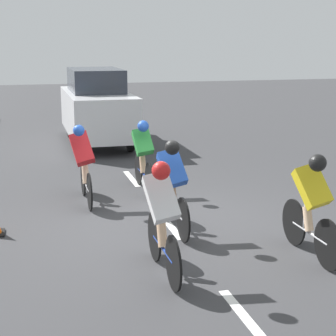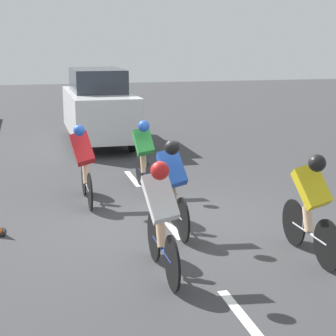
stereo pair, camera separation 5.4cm
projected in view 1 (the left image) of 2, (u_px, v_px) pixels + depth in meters
The scene contains 10 objects.
ground_plane at pixel (168, 223), 9.16m from camera, with size 60.00×60.00×0.00m, color #38383A.
lane_stripe_near at pixel (246, 318), 6.03m from camera, with size 0.12×1.40×0.01m, color white.
lane_stripe_mid at pixel (170, 225), 9.04m from camera, with size 0.12×1.40×0.01m, color white.
lane_stripe_far at pixel (132, 179), 12.06m from camera, with size 0.12×1.40×0.01m, color white.
cyclist_green at pixel (143, 154), 10.88m from camera, with size 0.39×1.67×1.45m.
cyclist_yellow at pixel (312, 203), 7.49m from camera, with size 0.44×1.63×1.51m.
cyclist_blue at pixel (173, 183), 8.54m from camera, with size 0.43×1.70×1.50m.
cyclist_red at pixel (83, 162), 10.07m from camera, with size 0.44×1.68×1.49m.
cyclist_white at pixel (162, 215), 6.90m from camera, with size 0.42×1.65×1.55m.
support_car at pixel (97, 107), 15.92m from camera, with size 1.70×4.41×2.12m.
Camera 1 is at (2.20, 8.44, 2.93)m, focal length 60.00 mm.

